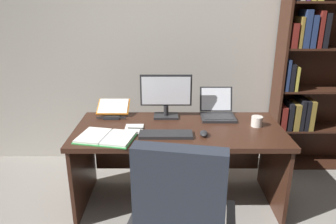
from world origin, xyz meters
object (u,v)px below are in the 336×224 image
monitor (165,96)px  coffee_mug (256,121)px  laptop (216,111)px  notepad (133,129)px  reading_stand_with_book (112,108)px  bookshelf (313,71)px  keyboard (165,134)px  computer_mouse (203,133)px  pen (135,128)px  open_binder (105,137)px  desk (177,145)px

monitor → coffee_mug: (0.77, -0.23, -0.15)m
laptop → notepad: 0.80m
monitor → notepad: 0.45m
reading_stand_with_book → notepad: size_ratio=1.39×
notepad → coffee_mug: 1.04m
monitor → laptop: bearing=1.1°
coffee_mug → bookshelf: bearing=42.6°
keyboard → computer_mouse: size_ratio=4.04×
bookshelf → reading_stand_with_book: 2.05m
bookshelf → keyboard: bearing=-149.6°
pen → open_binder: bearing=-140.9°
open_binder → notepad: 0.26m
desk → keyboard: bearing=-114.2°
bookshelf → open_binder: 2.20m
monitor → desk: bearing=-60.0°
monitor → reading_stand_with_book: monitor is taller
pen → laptop: bearing=23.8°
monitor → computer_mouse: monitor is taller
computer_mouse → coffee_mug: bearing=23.7°
keyboard → desk: bearing=65.8°
bookshelf → computer_mouse: size_ratio=20.67×
computer_mouse → reading_stand_with_book: (-0.79, 0.49, 0.04)m
pen → computer_mouse: bearing=-13.0°
reading_stand_with_book → open_binder: bearing=-86.7°
bookshelf → monitor: 1.58m
computer_mouse → coffee_mug: size_ratio=1.09×
bookshelf → laptop: 1.16m
bookshelf → pen: bearing=-156.6°
bookshelf → computer_mouse: (-1.21, -0.88, -0.31)m
keyboard → coffee_mug: (0.77, 0.21, 0.03)m
laptop → pen: 0.78m
notepad → coffee_mug: coffee_mug is taller
desk → notepad: size_ratio=8.26×
laptop → keyboard: (-0.47, -0.44, -0.04)m
keyboard → computer_mouse: computer_mouse is taller
monitor → computer_mouse: size_ratio=4.43×
keyboard → reading_stand_with_book: size_ratio=1.44×
notepad → laptop: bearing=23.2°
monitor → coffee_mug: monitor is taller
desk → computer_mouse: size_ratio=16.68×
coffee_mug → desk: bearing=176.8°
open_binder → monitor: bearing=58.1°
notepad → bookshelf: bearing=23.2°
desk → coffee_mug: bearing=-3.2°
desk → pen: (-0.35, -0.12, 0.20)m
laptop → coffee_mug: (0.30, -0.23, -0.01)m
monitor → open_binder: 0.69m
laptop → reading_stand_with_book: bearing=177.1°
bookshelf → coffee_mug: size_ratio=22.54×
laptop → desk: bearing=-151.2°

